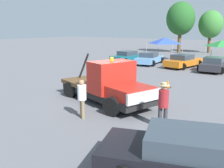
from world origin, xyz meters
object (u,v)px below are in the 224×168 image
canopy_tent_blue (165,41)px  parked_car_orange (183,61)px  foreground_car (196,158)px  parked_car_charcoal (214,64)px  tow_truck (109,86)px  parked_car_skyblue (149,58)px  tree_center (181,19)px  parked_car_teal (128,57)px  traffic_cone (168,84)px  tree_left (211,24)px  person_at_hood (82,96)px  canopy_tent_green (221,43)px  person_near_truck (163,102)px

canopy_tent_blue → parked_car_orange: bearing=-50.8°
foreground_car → parked_car_charcoal: size_ratio=1.24×
tow_truck → parked_car_skyblue: 15.49m
tree_center → canopy_tent_blue: bearing=-79.8°
foreground_car → parked_car_teal: 23.68m
parked_car_teal → traffic_cone: bearing=-130.4°
parked_car_teal → tree_center: 15.71m
parked_car_teal → parked_car_skyblue: same height
canopy_tent_blue → traffic_cone: size_ratio=6.46×
tree_left → parked_car_skyblue: bearing=-95.4°
tree_center → traffic_cone: 26.55m
foreground_car → tree_left: bearing=84.8°
parked_car_skyblue → canopy_tent_blue: (-0.66, 5.50, 1.73)m
foreground_car → parked_car_skyblue: same height
tow_truck → foreground_car: tow_truck is taller
parked_car_skyblue → person_at_hood: bearing=-170.2°
parked_car_charcoal → traffic_cone: 8.65m
foreground_car → tree_center: tree_center is taller
parked_car_orange → canopy_tent_green: canopy_tent_green is taller
parked_car_charcoal → tree_left: tree_left is taller
tree_center → person_at_hood: bearing=-76.2°
person_near_truck → parked_car_skyblue: (-8.90, 16.07, -0.45)m
person_near_truck → tree_left: tree_left is taller
foreground_car → tree_left: size_ratio=0.81×
person_at_hood → parked_car_charcoal: bearing=-153.0°
tree_center → canopy_tent_green: bearing=-46.1°
tree_left → traffic_cone: tree_left is taller
person_at_hood → canopy_tent_blue: 23.46m
tow_truck → parked_car_charcoal: bearing=99.8°
canopy_tent_blue → canopy_tent_green: size_ratio=1.24×
foreground_car → person_near_truck: person_near_truck is taller
tow_truck → parked_car_orange: size_ratio=1.28×
person_at_hood → canopy_tent_green: 23.61m
parked_car_skyblue → parked_car_teal: bearing=77.3°
traffic_cone → tow_truck: bearing=-101.7°
person_near_truck → parked_car_orange: (-5.02, 16.02, -0.45)m
person_near_truck → parked_car_orange: bearing=159.2°
person_near_truck → parked_car_skyblue: size_ratio=0.39×
parked_car_skyblue → parked_car_orange: same height
foreground_car → parked_car_teal: (-14.00, 19.10, -0.00)m
parked_car_charcoal → person_at_hood: bearing=170.1°
person_at_hood → traffic_cone: person_at_hood is taller
parked_car_teal → canopy_tent_green: canopy_tent_green is taller
person_at_hood → parked_car_orange: bearing=-142.2°
parked_car_skyblue → canopy_tent_green: size_ratio=1.67×
tow_truck → canopy_tent_blue: size_ratio=1.81×
parked_car_teal → tree_left: tree_left is taller
parked_car_skyblue → canopy_tent_green: canopy_tent_green is taller
canopy_tent_blue → tree_left: tree_left is taller
traffic_cone → person_at_hood: bearing=-95.2°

